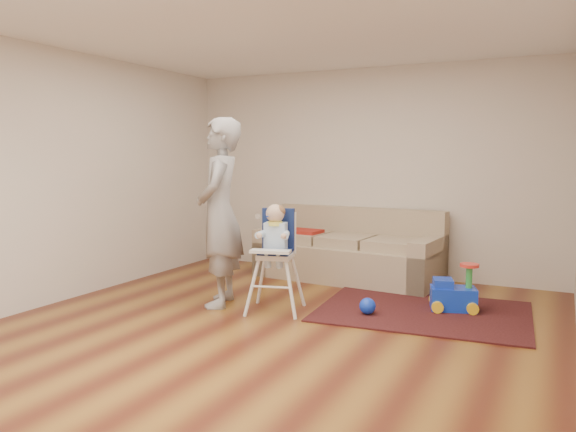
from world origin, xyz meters
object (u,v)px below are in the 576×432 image
at_px(adult, 220,213).
at_px(sofa, 347,244).
at_px(toy_ball, 367,306).
at_px(side_table, 301,255).
at_px(ride_on_toy, 454,286).
at_px(high_chair, 275,260).

bearing_deg(adult, sofa, 133.51).
xyz_separation_m(toy_ball, adult, (-1.52, -0.29, 0.88)).
relative_size(side_table, adult, 0.25).
height_order(ride_on_toy, high_chair, high_chair).
distance_m(side_table, ride_on_toy, 2.40).
distance_m(sofa, adult, 1.99).
distance_m(sofa, high_chair, 1.72).
relative_size(side_table, high_chair, 0.45).
relative_size(toy_ball, adult, 0.08).
bearing_deg(toy_ball, side_table, 133.04).
height_order(sofa, side_table, sofa).
xyz_separation_m(toy_ball, high_chair, (-0.89, -0.25, 0.43)).
bearing_deg(high_chair, toy_ball, 0.74).
relative_size(high_chair, adult, 0.56).
distance_m(ride_on_toy, high_chair, 1.82).
height_order(side_table, high_chair, high_chair).
height_order(toy_ball, high_chair, high_chair).
bearing_deg(adult, high_chair, 70.76).
relative_size(sofa, high_chair, 2.16).
height_order(sofa, high_chair, high_chair).
bearing_deg(sofa, toy_ball, -57.90).
bearing_deg(toy_ball, high_chair, -164.39).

